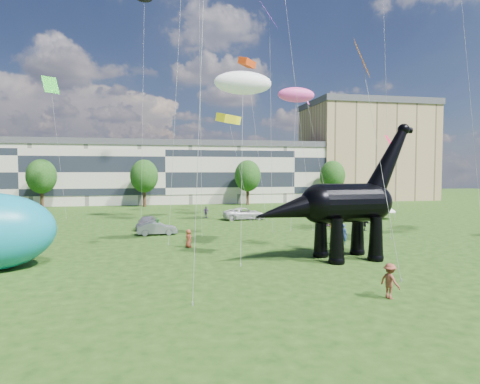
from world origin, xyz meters
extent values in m
plane|color=#16330C|center=(0.00, 0.00, 0.00)|extent=(220.00, 220.00, 0.00)
cube|color=beige|center=(-8.00, 62.00, 6.00)|extent=(78.00, 11.00, 12.00)
cube|color=tan|center=(40.00, 65.00, 11.00)|extent=(28.00, 18.00, 22.00)
cylinder|color=#382314|center=(-30.00, 53.00, 1.60)|extent=(0.56, 0.56, 3.20)
ellipsoid|color=#14380F|center=(-30.00, 53.00, 6.32)|extent=(5.20, 5.20, 6.24)
cylinder|color=#382314|center=(-12.00, 53.00, 1.60)|extent=(0.56, 0.56, 3.20)
ellipsoid|color=#14380F|center=(-12.00, 53.00, 6.32)|extent=(5.20, 5.20, 6.24)
cylinder|color=#382314|center=(8.00, 53.00, 1.60)|extent=(0.56, 0.56, 3.20)
ellipsoid|color=#14380F|center=(8.00, 53.00, 6.32)|extent=(5.20, 5.20, 6.24)
cylinder|color=#382314|center=(26.00, 53.00, 1.60)|extent=(0.56, 0.56, 3.20)
ellipsoid|color=#14380F|center=(26.00, 53.00, 6.32)|extent=(5.20, 5.20, 6.24)
cone|color=black|center=(3.57, 2.32, 1.66)|extent=(1.25, 1.25, 3.31)
sphere|color=black|center=(3.57, 2.32, 0.20)|extent=(1.21, 1.21, 1.21)
cone|color=black|center=(3.33, 4.74, 1.66)|extent=(1.25, 1.25, 3.31)
sphere|color=black|center=(3.33, 4.74, 0.20)|extent=(1.21, 1.21, 1.21)
cone|color=black|center=(6.86, 2.64, 1.66)|extent=(1.25, 1.25, 3.31)
sphere|color=black|center=(6.86, 2.64, 0.20)|extent=(1.21, 1.21, 1.21)
cone|color=black|center=(6.63, 5.06, 1.66)|extent=(1.25, 1.25, 3.31)
sphere|color=black|center=(6.63, 5.06, 0.20)|extent=(1.21, 1.21, 1.21)
cylinder|color=black|center=(4.99, 3.68, 4.31)|extent=(4.90, 3.41, 2.98)
sphere|color=black|center=(2.68, 3.46, 4.31)|extent=(2.98, 2.98, 2.98)
sphere|color=black|center=(7.30, 3.90, 4.31)|extent=(2.87, 2.87, 2.87)
cone|color=black|center=(8.64, 4.03, 7.50)|extent=(4.30, 2.05, 5.85)
sphere|color=black|center=(9.98, 4.16, 10.04)|extent=(0.93, 0.93, 0.93)
cylinder|color=black|center=(10.31, 4.20, 9.98)|extent=(0.82, 0.56, 0.49)
cone|color=black|center=(0.41, 3.24, 3.94)|extent=(6.04, 2.87, 3.24)
imported|color=#AEADB2|center=(-10.58, 22.97, 0.78)|extent=(2.68, 4.87, 1.57)
imported|color=gray|center=(-9.40, 18.24, 0.69)|extent=(4.25, 1.70, 1.38)
imported|color=silver|center=(2.42, 29.47, 0.83)|extent=(6.05, 2.97, 1.65)
imported|color=#595960|center=(12.02, 22.54, 0.67)|extent=(4.36, 4.81, 1.35)
cube|color=white|center=(15.51, 28.17, 1.03)|extent=(3.06, 3.06, 0.11)
cone|color=white|center=(15.51, 28.17, 1.78)|extent=(3.88, 3.88, 1.41)
cylinder|color=#999999|center=(14.08, 26.98, 0.52)|extent=(0.06, 0.06, 1.03)
cylinder|color=#999999|center=(16.70, 26.74, 0.52)|extent=(0.06, 0.06, 1.03)
cylinder|color=#999999|center=(14.32, 29.60, 0.52)|extent=(0.06, 0.06, 1.03)
cylinder|color=#999999|center=(16.94, 29.36, 0.52)|extent=(0.06, 0.06, 1.03)
cube|color=white|center=(21.78, 26.65, 1.01)|extent=(3.41, 3.41, 0.11)
cone|color=white|center=(21.78, 26.65, 1.74)|extent=(4.33, 4.33, 1.37)
cylinder|color=#999999|center=(20.19, 25.78, 0.50)|extent=(0.05, 0.05, 1.01)
cylinder|color=#999999|center=(22.65, 25.06, 0.50)|extent=(0.05, 0.05, 1.01)
cylinder|color=#999999|center=(20.92, 28.24, 0.50)|extent=(0.05, 0.05, 1.01)
cylinder|color=#999999|center=(23.38, 27.51, 0.50)|extent=(0.05, 0.05, 1.01)
cube|color=silver|center=(-25.87, 25.31, 1.00)|extent=(3.25, 3.25, 0.11)
cone|color=silver|center=(-25.87, 25.31, 1.73)|extent=(4.12, 4.12, 1.37)
cylinder|color=#999999|center=(-24.89, 23.79, 0.50)|extent=(0.05, 0.05, 1.00)
cylinder|color=#999999|center=(-26.85, 26.82, 0.50)|extent=(0.05, 0.05, 1.00)
cylinder|color=#999999|center=(-24.35, 26.28, 0.50)|extent=(0.05, 0.05, 1.00)
imported|color=#9B3D26|center=(-6.62, 10.56, 0.80)|extent=(0.80, 0.93, 1.61)
imported|color=black|center=(13.69, 16.93, 0.88)|extent=(0.59, 1.65, 1.75)
imported|color=navy|center=(7.50, 9.36, 0.94)|extent=(0.76, 0.82, 1.87)
imported|color=brown|center=(2.87, -5.71, 0.94)|extent=(1.03, 1.37, 1.88)
imported|color=#368738|center=(-9.32, 17.78, 0.90)|extent=(1.09, 1.11, 1.81)
imported|color=olive|center=(10.59, 19.02, 0.78)|extent=(0.68, 1.07, 1.56)
imported|color=gray|center=(-24.21, 19.23, 0.91)|extent=(1.02, 1.10, 1.81)
imported|color=#583374|center=(-2.62, 32.68, 0.83)|extent=(1.06, 0.79, 1.67)
plane|color=red|center=(31.86, 41.67, 12.12)|extent=(2.79, 2.73, 2.27)
plane|color=orange|center=(5.01, 1.73, 14.64)|extent=(2.28, 2.79, 2.45)
plane|color=#179518|center=(-24.82, 39.65, 19.50)|extent=(3.25, 2.82, 2.61)
ellipsoid|color=#E23E93|center=(7.97, 24.13, 16.36)|extent=(5.08, 4.64, 1.86)
plane|color=purple|center=(3.98, 22.47, 25.26)|extent=(3.45, 4.08, 3.05)
cube|color=yellow|center=(0.36, 30.53, 13.99)|extent=(3.89, 3.82, 1.47)
ellipsoid|color=white|center=(-1.79, 10.18, 14.47)|extent=(4.45, 5.60, 2.00)
plane|color=#D039A6|center=(14.26, 37.13, 18.26)|extent=(1.44, 1.69, 1.51)
cube|color=red|center=(4.10, 35.64, 23.16)|extent=(3.27, 3.49, 1.31)
camera|label=1|loc=(-8.98, -24.65, 6.74)|focal=30.00mm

